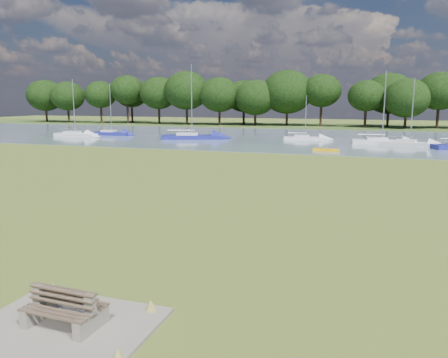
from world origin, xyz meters
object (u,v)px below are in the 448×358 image
(bench_pair, at_px, (64,309))
(sailboat_5, at_px, (111,132))
(sailboat_2, at_px, (191,135))
(sailboat_7, at_px, (381,140))
(sailboat_0, at_px, (305,137))
(sailboat_1, at_px, (75,134))
(kayak, at_px, (326,150))
(sailboat_6, at_px, (409,142))

(bench_pair, bearing_deg, sailboat_5, 124.01)
(sailboat_2, height_order, sailboat_7, sailboat_2)
(sailboat_2, xyz_separation_m, sailboat_7, (25.20, 0.58, -0.02))
(sailboat_0, xyz_separation_m, sailboat_2, (-15.34, -3.43, 0.13))
(sailboat_7, bearing_deg, sailboat_0, 158.82)
(sailboat_0, xyz_separation_m, sailboat_1, (-33.31, -5.37, 0.10))
(bench_pair, distance_m, sailboat_0, 52.30)
(sailboat_2, bearing_deg, sailboat_7, -18.91)
(kayak, xyz_separation_m, sailboat_0, (-4.10, 12.73, 0.25))
(sailboat_0, distance_m, sailboat_1, 33.74)
(sailboat_1, xyz_separation_m, sailboat_6, (46.29, 1.23, -0.04))
(kayak, distance_m, sailboat_2, 21.56)
(sailboat_5, distance_m, sailboat_7, 39.84)
(bench_pair, relative_size, sailboat_7, 0.21)
(sailboat_2, height_order, sailboat_6, sailboat_2)
(bench_pair, relative_size, sailboat_2, 0.18)
(sailboat_2, bearing_deg, kayak, -45.79)
(bench_pair, xyz_separation_m, sailboat_0, (-1.74, 52.27, -0.06))
(sailboat_5, bearing_deg, sailboat_2, -12.34)
(bench_pair, relative_size, sailboat_1, 0.22)
(sailboat_1, height_order, sailboat_5, sailboat_1)
(sailboat_0, relative_size, sailboat_6, 0.76)
(sailboat_1, bearing_deg, bench_pair, -50.59)
(kayak, xyz_separation_m, sailboat_2, (-19.44, 9.30, 0.38))
(sailboat_1, height_order, sailboat_2, sailboat_2)
(sailboat_2, xyz_separation_m, sailboat_5, (-14.59, 2.53, -0.05))
(kayak, bearing_deg, sailboat_5, 168.93)
(bench_pair, relative_size, sailboat_6, 0.24)
(kayak, height_order, sailboat_7, sailboat_7)
(bench_pair, height_order, sailboat_6, sailboat_6)
(sailboat_6, height_order, sailboat_7, sailboat_7)
(kayak, distance_m, sailboat_0, 13.38)
(sailboat_7, bearing_deg, sailboat_1, 178.30)
(bench_pair, bearing_deg, sailboat_1, 129.13)
(sailboat_6, bearing_deg, kayak, -118.59)
(kayak, bearing_deg, sailboat_0, 115.93)
(sailboat_0, relative_size, sailboat_1, 0.71)
(sailboat_7, bearing_deg, sailboat_6, -27.40)
(sailboat_1, bearing_deg, kayak, -8.50)
(bench_pair, bearing_deg, kayak, 88.94)
(sailboat_2, relative_size, sailboat_6, 1.29)
(sailboat_1, bearing_deg, sailboat_2, 8.79)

